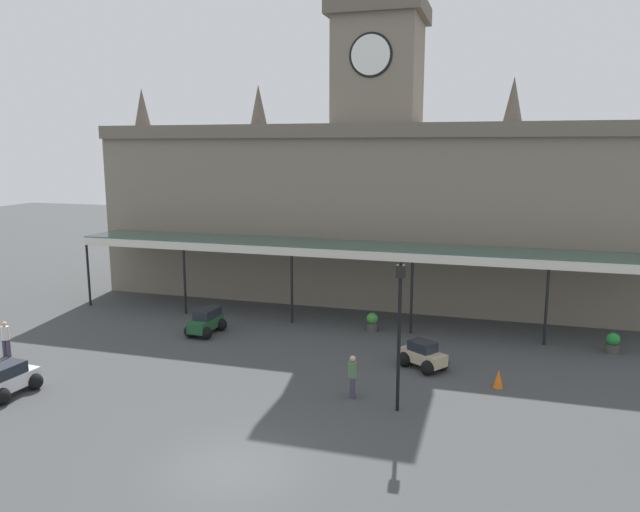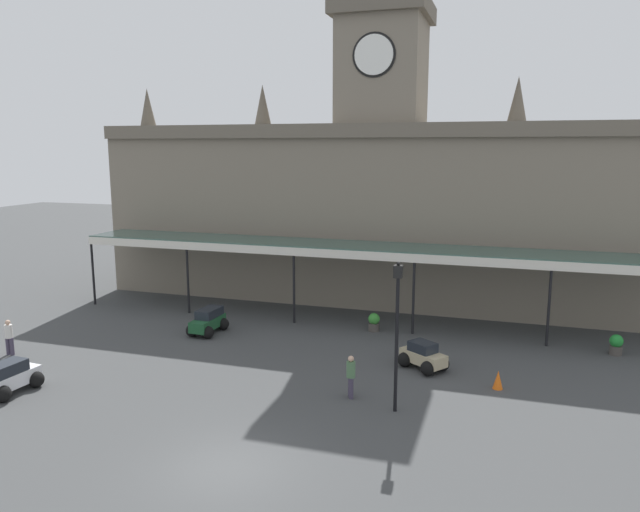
% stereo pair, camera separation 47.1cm
% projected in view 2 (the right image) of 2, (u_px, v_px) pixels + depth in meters
% --- Properties ---
extents(ground_plane, '(140.00, 140.00, 0.00)m').
position_uv_depth(ground_plane, '(227.00, 468.00, 17.91)').
color(ground_plane, '#3E4040').
extents(station_building, '(34.55, 6.68, 17.80)m').
position_uv_depth(station_building, '(380.00, 203.00, 37.10)').
color(station_building, slate).
rests_on(station_building, ground).
extents(entrance_canopy, '(32.49, 3.26, 4.25)m').
position_uv_depth(entrance_canopy, '(358.00, 248.00, 32.23)').
color(entrance_canopy, '#38564C').
rests_on(entrance_canopy, ground).
extents(car_beige_sedan, '(2.25, 2.13, 1.19)m').
position_uv_depth(car_beige_sedan, '(423.00, 358.00, 25.85)').
color(car_beige_sedan, tan).
rests_on(car_beige_sedan, ground).
extents(car_white_estate, '(1.66, 2.32, 1.27)m').
position_uv_depth(car_white_estate, '(10.00, 379.00, 23.28)').
color(car_white_estate, silver).
rests_on(car_white_estate, ground).
extents(car_green_estate, '(1.62, 2.29, 1.27)m').
position_uv_depth(car_green_estate, '(208.00, 322.00, 30.83)').
color(car_green_estate, '#1E512D').
rests_on(car_green_estate, ground).
extents(pedestrian_beside_cars, '(0.34, 0.37, 1.67)m').
position_uv_depth(pedestrian_beside_cars, '(351.00, 375.00, 22.80)').
color(pedestrian_beside_cars, '#3F384C').
rests_on(pedestrian_beside_cars, ground).
extents(pedestrian_crossing_forecourt, '(0.39, 0.34, 1.67)m').
position_uv_depth(pedestrian_crossing_forecourt, '(9.00, 336.00, 27.50)').
color(pedestrian_crossing_forecourt, '#3F384C').
rests_on(pedestrian_crossing_forecourt, ground).
extents(victorian_lamppost, '(0.30, 0.30, 5.54)m').
position_uv_depth(victorian_lamppost, '(397.00, 321.00, 21.17)').
color(victorian_lamppost, black).
rests_on(victorian_lamppost, ground).
extents(traffic_cone, '(0.40, 0.40, 0.75)m').
position_uv_depth(traffic_cone, '(498.00, 380.00, 23.73)').
color(traffic_cone, orange).
rests_on(traffic_cone, ground).
extents(planter_near_kerb, '(0.60, 0.60, 0.96)m').
position_uv_depth(planter_near_kerb, '(616.00, 344.00, 27.61)').
color(planter_near_kerb, '#47423D').
rests_on(planter_near_kerb, ground).
extents(planter_forecourt_centre, '(0.60, 0.60, 0.96)m').
position_uv_depth(planter_forecourt_centre, '(374.00, 322.00, 31.16)').
color(planter_forecourt_centre, '#47423D').
rests_on(planter_forecourt_centre, ground).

